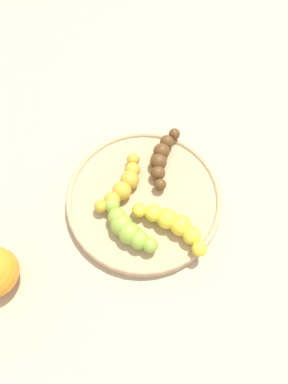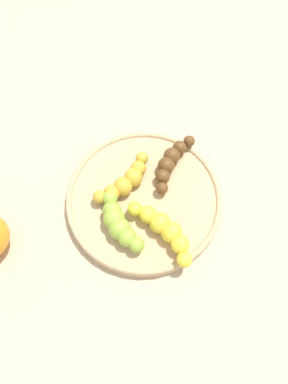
{
  "view_description": "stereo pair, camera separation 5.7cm",
  "coord_description": "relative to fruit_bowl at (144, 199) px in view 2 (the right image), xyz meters",
  "views": [
    {
      "loc": [
        0.17,
        0.17,
        0.55
      ],
      "look_at": [
        0.0,
        0.0,
        0.04
      ],
      "focal_mm": 32.69,
      "sensor_mm": 36.0,
      "label": 1
    },
    {
      "loc": [
        0.13,
        0.21,
        0.55
      ],
      "look_at": [
        0.0,
        0.0,
        0.04
      ],
      "focal_mm": 32.69,
      "sensor_mm": 36.0,
      "label": 2
    }
  ],
  "objects": [
    {
      "name": "banana_spotted",
      "position": [
        0.01,
        -0.03,
        0.02
      ],
      "size": [
        0.12,
        0.06,
        0.03
      ],
      "rotation": [
        0.0,
        0.0,
        1.83
      ],
      "color": "gold",
      "rests_on": "fruit_bowl"
    },
    {
      "name": "ground_plane",
      "position": [
        0.0,
        0.0,
        -0.01
      ],
      "size": [
        2.4,
        2.4,
        0.0
      ],
      "primitive_type": "plane",
      "color": "tan"
    },
    {
      "name": "banana_overripe",
      "position": [
        -0.07,
        -0.03,
        0.02
      ],
      "size": [
        0.11,
        0.07,
        0.03
      ],
      "rotation": [
        0.0,
        0.0,
        5.23
      ],
      "color": "#593819",
      "rests_on": "fruit_bowl"
    },
    {
      "name": "banana_green",
      "position": [
        0.06,
        0.02,
        0.02
      ],
      "size": [
        0.04,
        0.11,
        0.04
      ],
      "rotation": [
        0.0,
        0.0,
        6.24
      ],
      "color": "#8CAD38",
      "rests_on": "fruit_bowl"
    },
    {
      "name": "banana_yellow",
      "position": [
        0.01,
        0.07,
        0.02
      ],
      "size": [
        0.05,
        0.13,
        0.03
      ],
      "rotation": [
        0.0,
        0.0,
        3.32
      ],
      "color": "yellow",
      "rests_on": "fruit_bowl"
    },
    {
      "name": "fruit_bowl",
      "position": [
        0.0,
        0.0,
        0.0
      ],
      "size": [
        0.26,
        0.26,
        0.02
      ],
      "color": "tan",
      "rests_on": "ground_plane"
    }
  ]
}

